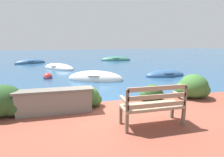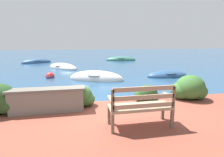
# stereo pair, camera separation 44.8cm
# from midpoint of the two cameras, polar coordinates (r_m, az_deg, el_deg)

# --- Properties ---
(ground_plane) EXTENTS (80.00, 80.00, 0.00)m
(ground_plane) POSITION_cam_midpoint_polar(r_m,az_deg,el_deg) (5.49, 1.22, -9.39)
(ground_plane) COLOR navy
(park_bench) EXTENTS (1.34, 0.48, 0.93)m
(park_bench) POSITION_cam_midpoint_polar(r_m,az_deg,el_deg) (3.76, 12.90, -8.53)
(park_bench) COLOR brown
(park_bench) RESTS_ON patio_terrace
(stone_wall) EXTENTS (1.90, 0.39, 0.62)m
(stone_wall) POSITION_cam_midpoint_polar(r_m,az_deg,el_deg) (4.71, -17.77, -6.73)
(stone_wall) COLOR slate
(stone_wall) RESTS_ON patio_terrace
(hedge_clump_left) EXTENTS (0.87, 0.63, 0.59)m
(hedge_clump_left) POSITION_cam_midpoint_polar(r_m,az_deg,el_deg) (4.98, -8.02, -5.99)
(hedge_clump_left) COLOR #38662D
(hedge_clump_left) RESTS_ON patio_terrace
(hedge_clump_centre) EXTENTS (0.75, 0.54, 0.51)m
(hedge_clump_centre) POSITION_cam_midpoint_polar(r_m,az_deg,el_deg) (5.43, 13.68, -5.05)
(hedge_clump_centre) COLOR #284C23
(hedge_clump_centre) RESTS_ON patio_terrace
(hedge_clump_right) EXTENTS (1.13, 0.81, 0.77)m
(hedge_clump_right) POSITION_cam_midpoint_polar(r_m,az_deg,el_deg) (6.08, 25.91, -3.03)
(hedge_clump_right) COLOR #38662D
(hedge_clump_right) RESTS_ON patio_terrace
(rowboat_nearest) EXTENTS (3.12, 2.12, 0.87)m
(rowboat_nearest) POSITION_cam_midpoint_polar(r_m,az_deg,el_deg) (9.31, -3.83, 0.00)
(rowboat_nearest) COLOR silver
(rowboat_nearest) RESTS_ON ground_plane
(rowboat_mid) EXTENTS (2.42, 1.05, 0.66)m
(rowboat_mid) POSITION_cam_midpoint_polar(r_m,az_deg,el_deg) (10.71, 18.72, 0.89)
(rowboat_mid) COLOR #2D517A
(rowboat_mid) RESTS_ON ground_plane
(rowboat_far) EXTENTS (2.81, 2.98, 0.69)m
(rowboat_far) POSITION_cam_midpoint_polar(r_m,az_deg,el_deg) (13.77, -14.86, 3.48)
(rowboat_far) COLOR silver
(rowboat_far) RESTS_ON ground_plane
(rowboat_outer) EXTENTS (2.84, 1.96, 0.71)m
(rowboat_outer) POSITION_cam_midpoint_polar(r_m,az_deg,el_deg) (18.07, -22.77, 4.90)
(rowboat_outer) COLOR #2D517A
(rowboat_outer) RESTS_ON ground_plane
(rowboat_distant) EXTENTS (3.34, 1.80, 0.77)m
(rowboat_distant) POSITION_cam_midpoint_polar(r_m,az_deg,el_deg) (18.95, 3.56, 6.11)
(rowboat_distant) COLOR #336B5B
(rowboat_distant) RESTS_ON ground_plane
(mooring_buoy) EXTENTS (0.51, 0.51, 0.46)m
(mooring_buoy) POSITION_cam_midpoint_polar(r_m,az_deg,el_deg) (10.35, -18.42, 0.67)
(mooring_buoy) COLOR red
(mooring_buoy) RESTS_ON ground_plane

